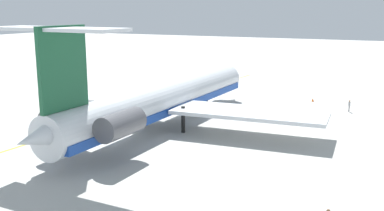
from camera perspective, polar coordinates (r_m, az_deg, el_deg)
The scene contains 5 objects.
ground at distance 59.58m, azimuth -10.25°, elevation -2.72°, with size 375.37×375.37×0.00m, color #ADADA8.
main_jetliner at distance 57.04m, azimuth -4.23°, elevation 0.63°, with size 46.95×41.76×13.69m.
ground_crew_portside at distance 70.95m, azimuth 19.40°, elevation 0.14°, with size 0.45×0.29×1.84m.
safety_cone_wingtip at distance 77.39m, azimuth 15.12°, elevation 0.70°, with size 0.40×0.40×0.55m, color #EA590F.
taxiway_centreline at distance 63.89m, azimuth -10.70°, elevation -1.72°, with size 100.43×0.36×0.01m, color gold.
Camera 1 is at (46.27, 34.34, 15.15)m, focal length 41.90 mm.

